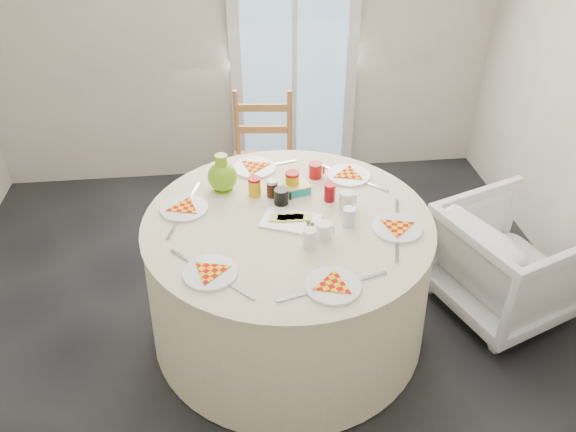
{
  "coord_description": "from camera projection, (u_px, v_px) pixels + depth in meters",
  "views": [
    {
      "loc": [
        -0.12,
        -2.3,
        2.49
      ],
      "look_at": [
        0.15,
        0.12,
        0.8
      ],
      "focal_mm": 35.0,
      "sensor_mm": 36.0,
      "label": 1
    }
  ],
  "objects": [
    {
      "name": "floor",
      "position": [
        265.0,
        340.0,
        3.31
      ],
      "size": [
        4.0,
        4.0,
        0.0
      ],
      "primitive_type": "plane",
      "color": "black",
      "rests_on": "ground"
    },
    {
      "name": "wall_back",
      "position": [
        240.0,
        20.0,
        4.2
      ],
      "size": [
        4.0,
        0.02,
        2.6
      ],
      "primitive_type": "cube",
      "color": "#BCB5A3",
      "rests_on": "floor"
    },
    {
      "name": "glass_door",
      "position": [
        294.0,
        53.0,
        4.34
      ],
      "size": [
        1.0,
        0.08,
        2.1
      ],
      "primitive_type": "cube",
      "color": "silver",
      "rests_on": "floor"
    },
    {
      "name": "table",
      "position": [
        288.0,
        277.0,
        3.21
      ],
      "size": [
        1.6,
        1.6,
        0.81
      ],
      "primitive_type": "cylinder",
      "color": "#F0E6BB",
      "rests_on": "floor"
    },
    {
      "name": "wooden_chair",
      "position": [
        263.0,
        168.0,
        4.04
      ],
      "size": [
        0.49,
        0.47,
        0.99
      ],
      "primitive_type": null,
      "rotation": [
        0.0,
        0.0,
        -0.11
      ],
      "color": "#AA723B",
      "rests_on": "floor"
    },
    {
      "name": "armchair",
      "position": [
        511.0,
        255.0,
        3.34
      ],
      "size": [
        0.9,
        0.93,
        0.75
      ],
      "primitive_type": "imported",
      "rotation": [
        0.0,
        0.0,
        1.93
      ],
      "color": "white",
      "rests_on": "floor"
    },
    {
      "name": "place_settings",
      "position": [
        288.0,
        221.0,
        2.98
      ],
      "size": [
        1.71,
        1.71,
        0.03
      ],
      "primitive_type": null,
      "rotation": [
        0.0,
        0.0,
        0.25
      ],
      "color": "white",
      "rests_on": "table"
    },
    {
      "name": "jar_cluster",
      "position": [
        290.0,
        192.0,
        3.12
      ],
      "size": [
        0.52,
        0.4,
        0.14
      ],
      "primitive_type": null,
      "rotation": [
        0.0,
        0.0,
        0.4
      ],
      "color": "olive",
      "rests_on": "table"
    },
    {
      "name": "butter_tub",
      "position": [
        297.0,
        192.0,
        3.19
      ],
      "size": [
        0.16,
        0.13,
        0.06
      ],
      "primitive_type": "cube",
      "rotation": [
        0.0,
        0.0,
        0.26
      ],
      "color": "teal",
      "rests_on": "table"
    },
    {
      "name": "green_pitcher",
      "position": [
        222.0,
        176.0,
        3.17
      ],
      "size": [
        0.19,
        0.19,
        0.22
      ],
      "primitive_type": null,
      "rotation": [
        0.0,
        0.0,
        -0.13
      ],
      "color": "#6FAD16",
      "rests_on": "table"
    },
    {
      "name": "cheese_platter",
      "position": [
        291.0,
        223.0,
        2.96
      ],
      "size": [
        0.35,
        0.29,
        0.04
      ],
      "primitive_type": null,
      "rotation": [
        0.0,
        0.0,
        -0.39
      ],
      "color": "white",
      "rests_on": "table"
    },
    {
      "name": "mugs_glasses",
      "position": [
        317.0,
        209.0,
        3.0
      ],
      "size": [
        0.68,
        0.68,
        0.11
      ],
      "primitive_type": null,
      "rotation": [
        0.0,
        0.0,
        -0.16
      ],
      "color": "gray",
      "rests_on": "table"
    }
  ]
}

